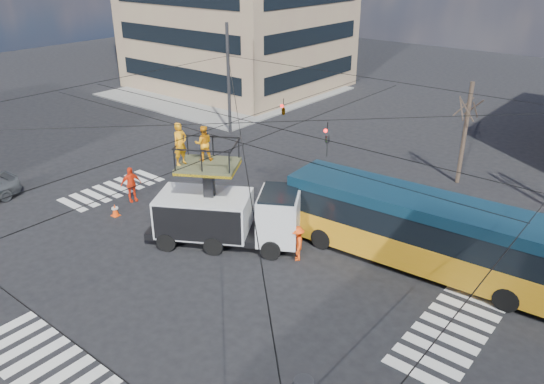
{
  "coord_description": "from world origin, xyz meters",
  "views": [
    {
      "loc": [
        14.63,
        -15.82,
        12.48
      ],
      "look_at": [
        0.7,
        1.36,
        2.42
      ],
      "focal_mm": 35.0,
      "sensor_mm": 36.0,
      "label": 1
    }
  ],
  "objects": [
    {
      "name": "sidewalk_nw",
      "position": [
        -21.0,
        21.0,
        0.06
      ],
      "size": [
        18.0,
        18.0,
        0.12
      ],
      "primitive_type": "cube",
      "color": "slate",
      "rests_on": "ground"
    },
    {
      "name": "crosswalks",
      "position": [
        0.0,
        0.0,
        0.01
      ],
      "size": [
        22.4,
        22.4,
        0.02
      ],
      "primitive_type": null,
      "color": "silver",
      "rests_on": "ground"
    },
    {
      "name": "tree_a",
      "position": [
        5.0,
        13.5,
        4.63
      ],
      "size": [
        2.0,
        2.0,
        6.0
      ],
      "color": "#382B21",
      "rests_on": "ground"
    },
    {
      "name": "utility_truck",
      "position": [
        -0.66,
        -0.23,
        1.94
      ],
      "size": [
        7.21,
        5.51,
        5.8
      ],
      "rotation": [
        0.0,
        0.0,
        0.53
      ],
      "color": "black",
      "rests_on": "ground"
    },
    {
      "name": "ground",
      "position": [
        0.0,
        0.0,
        0.0
      ],
      "size": [
        120.0,
        120.0,
        0.0
      ],
      "primitive_type": "plane",
      "color": "black",
      "rests_on": "ground"
    },
    {
      "name": "worker_ground",
      "position": [
        -7.86,
        -0.23,
        0.99
      ],
      "size": [
        0.8,
        1.25,
        1.97
      ],
      "primitive_type": "imported",
      "rotation": [
        0.0,
        0.0,
        1.27
      ],
      "color": "#FF3410",
      "rests_on": "ground"
    },
    {
      "name": "overhead_network",
      "position": [
        -0.07,
        0.4,
        4.29
      ],
      "size": [
        24.24,
        24.24,
        8.0
      ],
      "color": "#2D2D30",
      "rests_on": "ground"
    },
    {
      "name": "flagger",
      "position": [
        2.77,
        0.58,
        0.81
      ],
      "size": [
        1.13,
        1.2,
        1.63
      ],
      "primitive_type": "imported",
      "rotation": [
        0.0,
        0.0,
        -0.9
      ],
      "color": "#FD490F",
      "rests_on": "ground"
    },
    {
      "name": "city_bus",
      "position": [
        7.29,
        3.54,
        1.73
      ],
      "size": [
        12.6,
        3.42,
        3.2
      ],
      "rotation": [
        0.0,
        0.0,
        0.07
      ],
      "color": "#C88612",
      "rests_on": "ground"
    },
    {
      "name": "traffic_cone",
      "position": [
        -7.09,
        -1.92,
        0.33
      ],
      "size": [
        0.36,
        0.36,
        0.66
      ],
      "primitive_type": "cone",
      "color": "#FF470A",
      "rests_on": "ground"
    }
  ]
}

